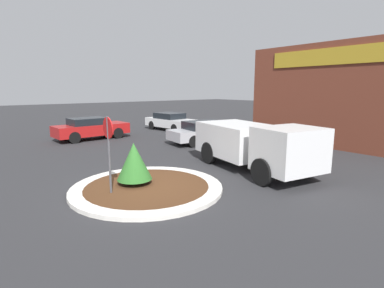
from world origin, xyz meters
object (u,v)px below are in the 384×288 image
at_px(utility_truck, 254,143).
at_px(parked_sedan_white, 171,121).
at_px(parked_sedan_red, 91,128).
at_px(parked_sedan_silver, 206,132).
at_px(stop_sign, 109,142).

xyz_separation_m(utility_truck, parked_sedan_white, (-11.93, 4.18, -0.40)).
bearing_deg(parked_sedan_red, parked_sedan_silver, -51.25).
relative_size(parked_sedan_red, parked_sedan_silver, 0.96).
xyz_separation_m(stop_sign, parked_sedan_red, (-10.92, 3.45, -0.97)).
xyz_separation_m(stop_sign, parked_sedan_silver, (-5.16, 8.50, -1.01)).
height_order(utility_truck, parked_sedan_red, utility_truck).
xyz_separation_m(parked_sedan_red, parked_sedan_silver, (5.76, 5.05, -0.04)).
bearing_deg(stop_sign, parked_sedan_red, 162.44).
xyz_separation_m(parked_sedan_white, parked_sedan_silver, (6.06, -1.58, -0.01)).
bearing_deg(parked_sedan_red, utility_truck, -80.64).
relative_size(stop_sign, parked_sedan_red, 0.53).
relative_size(stop_sign, utility_truck, 0.42).
xyz_separation_m(utility_truck, parked_sedan_red, (-11.63, -2.44, -0.37)).
relative_size(stop_sign, parked_sedan_white, 0.52).
xyz_separation_m(parked_sedan_white, parked_sedan_red, (0.30, -6.62, 0.03)).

